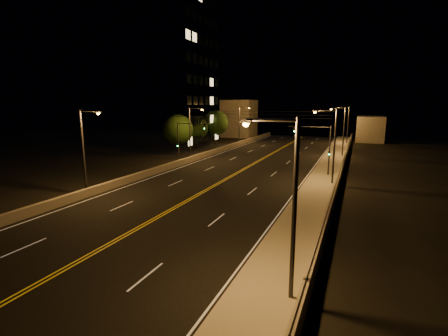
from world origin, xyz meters
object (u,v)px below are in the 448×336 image
at_px(streetlight_0, 288,199).
at_px(streetlight_3, 347,122).
at_px(traffic_signal_right, 321,145).
at_px(streetlight_4, 85,146).
at_px(traffic_signal_left, 184,138).
at_px(tree_1, 196,128).
at_px(streetlight_6, 241,122).
at_px(streetlight_5, 191,130).
at_px(streetlight_1, 332,142).
at_px(tree_2, 216,123).
at_px(building_tower, 151,73).
at_px(tree_0, 178,130).
at_px(streetlight_2, 342,128).

distance_m(streetlight_0, streetlight_3, 62.71).
bearing_deg(traffic_signal_right, streetlight_4, -139.38).
height_order(streetlight_4, traffic_signal_left, streetlight_4).
relative_size(streetlight_0, tree_1, 1.28).
height_order(streetlight_3, streetlight_4, same).
distance_m(streetlight_3, streetlight_6, 23.10).
bearing_deg(traffic_signal_left, streetlight_5, 104.36).
bearing_deg(streetlight_6, streetlight_0, -68.38).
height_order(streetlight_1, tree_2, streetlight_1).
height_order(streetlight_4, building_tower, building_tower).
bearing_deg(streetlight_4, tree_0, 100.38).
relative_size(traffic_signal_right, building_tower, 0.20).
height_order(traffic_signal_right, traffic_signal_left, same).
relative_size(streetlight_5, tree_0, 1.17).
bearing_deg(streetlight_4, streetlight_3, 67.87).
distance_m(streetlight_6, tree_2, 5.44).
bearing_deg(streetlight_5, traffic_signal_right, -12.01).
xyz_separation_m(streetlight_2, streetlight_6, (-21.39, 10.25, 0.00)).
relative_size(traffic_signal_right, traffic_signal_left, 1.00).
height_order(streetlight_1, streetlight_4, same).
height_order(traffic_signal_left, tree_2, tree_2).
relative_size(streetlight_5, tree_2, 1.11).
xyz_separation_m(streetlight_0, building_tower, (-37.86, 45.15, 10.17)).
xyz_separation_m(streetlight_3, streetlight_6, (-21.39, -8.72, 0.00)).
relative_size(streetlight_0, tree_0, 1.17).
xyz_separation_m(tree_1, tree_2, (1.03, 7.16, 0.63)).
bearing_deg(streetlight_3, building_tower, -155.12).
xyz_separation_m(traffic_signal_left, tree_2, (-6.08, 24.65, 0.74)).
distance_m(traffic_signal_left, tree_0, 9.87).
xyz_separation_m(streetlight_2, tree_1, (-27.41, 0.92, -0.77)).
distance_m(streetlight_5, traffic_signal_left, 4.46).
xyz_separation_m(streetlight_5, building_tower, (-16.46, 13.74, 10.17)).
xyz_separation_m(streetlight_0, streetlight_5, (-21.39, 31.41, 0.00)).
bearing_deg(streetlight_4, tree_1, 99.88).
bearing_deg(streetlight_6, streetlight_5, -90.00).
bearing_deg(streetlight_0, tree_0, 126.42).
relative_size(streetlight_6, tree_2, 1.11).
bearing_deg(tree_2, streetlight_0, -63.02).
xyz_separation_m(streetlight_2, streetlight_3, (0.00, 18.97, 0.00)).
bearing_deg(streetlight_3, streetlight_4, -112.13).
xyz_separation_m(streetlight_2, tree_2, (-26.38, 8.08, -0.13)).
bearing_deg(building_tower, tree_2, 30.16).
xyz_separation_m(streetlight_5, tree_2, (-4.99, 20.41, -0.13)).
distance_m(building_tower, tree_1, 15.13).
height_order(streetlight_5, tree_1, streetlight_5).
relative_size(streetlight_4, tree_0, 1.17).
distance_m(streetlight_2, traffic_signal_right, 16.66).
bearing_deg(streetlight_5, building_tower, 140.15).
bearing_deg(streetlight_3, streetlight_1, -90.00).
bearing_deg(streetlight_4, streetlight_1, 30.77).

